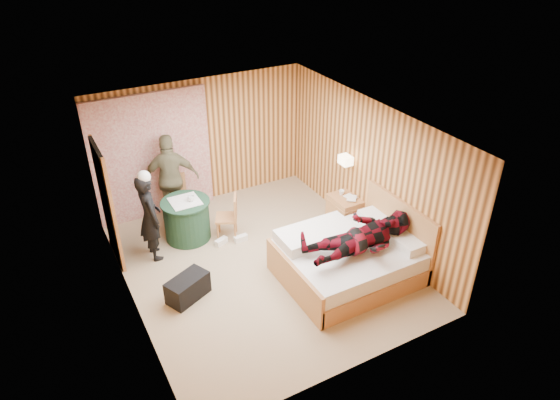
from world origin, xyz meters
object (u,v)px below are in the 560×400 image
duffel_bag (188,288)px  man_on_bed (363,230)px  wall_lamp (346,160)px  nightstand (344,211)px  chair_near (230,214)px  man_at_table (171,179)px  chair_far (175,195)px  round_table (187,219)px  bed (349,258)px  woman_standing (150,217)px

duffel_bag → man_on_bed: 2.79m
wall_lamp → nightstand: wall_lamp is taller
chair_near → man_at_table: 1.32m
chair_far → man_on_bed: (1.92, -3.16, 0.46)m
round_table → bed: bearing=-49.6°
man_at_table → man_on_bed: 3.75m
woman_standing → nightstand: bearing=-104.9°
bed → man_on_bed: 0.71m
wall_lamp → duffel_bag: bearing=-168.9°
chair_near → man_at_table: bearing=-120.7°
chair_near → man_on_bed: bearing=56.8°
wall_lamp → round_table: 3.00m
bed → man_on_bed: size_ratio=1.18×
wall_lamp → chair_near: size_ratio=0.31×
woman_standing → chair_far: bearing=-39.5°
wall_lamp → chair_far: 3.21m
duffel_bag → man_at_table: man_at_table is taller
bed → chair_near: size_ratio=2.51×
woman_standing → man_at_table: bearing=-37.2°
duffel_bag → chair_near: bearing=19.2°
chair_far → duffel_bag: bearing=-85.9°
chair_far → man_on_bed: size_ratio=0.53×
nightstand → man_at_table: size_ratio=0.36×
duffel_bag → woman_standing: bearing=71.3°
chair_far → nightstand: bearing=-14.1°
nightstand → round_table: round_table is taller
chair_far → man_at_table: 0.33m
man_at_table → man_on_bed: (1.95, -3.20, 0.13)m
nightstand → chair_near: size_ratio=0.75×
chair_near → woman_standing: 1.41m
duffel_bag → man_at_table: bearing=51.7°
round_table → man_on_bed: bearing=-51.9°
wall_lamp → bed: wall_lamp is taller
round_table → woman_standing: size_ratio=0.56×
man_at_table → bed: bearing=139.1°
nightstand → chair_near: chair_near is taller
nightstand → chair_far: 3.16m
chair_far → man_on_bed: bearing=-40.1°
nightstand → man_at_table: man_at_table is taller
round_table → chair_far: (0.03, 0.68, 0.16)m
nightstand → duffel_bag: bearing=-171.0°
duffel_bag → woman_standing: woman_standing is taller
chair_far → woman_standing: bearing=-109.1°
man_at_table → woman_standing: bearing=70.8°
round_table → duffel_bag: bearing=-109.6°
round_table → man_on_bed: (1.95, -2.48, 0.61)m
man_at_table → man_on_bed: man_on_bed is taller
wall_lamp → man_at_table: man_at_table is taller
nightstand → chair_far: (-2.65, 1.70, 0.23)m
chair_near → duffel_bag: chair_near is taller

